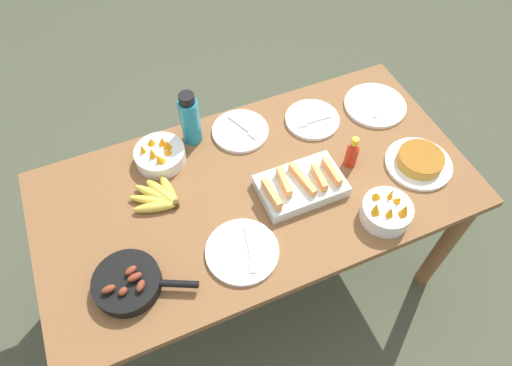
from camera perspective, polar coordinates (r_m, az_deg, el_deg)
name	(u,v)px	position (r m, az deg, el deg)	size (l,w,h in m)	color
ground_plane	(256,272)	(2.43, 0.00, -11.10)	(14.00, 14.00, 0.00)	#474C38
dining_table	(256,202)	(1.84, 0.00, -2.44)	(1.67, 0.86, 0.77)	brown
banana_bunch	(160,197)	(1.74, -11.97, -1.74)	(0.19, 0.17, 0.04)	gold
melon_tray	(301,185)	(1.73, 5.61, -0.28)	(0.32, 0.20, 0.10)	silver
skillet	(129,283)	(1.59, -15.63, -11.95)	(0.33, 0.23, 0.08)	black
frittata_plate_center	(419,161)	(1.91, 19.75, 2.57)	(0.26, 0.26, 0.06)	white
empty_plate_near_front	(375,105)	(2.09, 14.65, 9.38)	(0.27, 0.27, 0.02)	white
empty_plate_far_left	(312,120)	(1.98, 7.04, 7.87)	(0.23, 0.23, 0.02)	white
empty_plate_far_right	(242,252)	(1.60, -1.73, -8.56)	(0.26, 0.26, 0.02)	white
empty_plate_mid_edge	(240,131)	(1.92, -1.97, 6.52)	(0.24, 0.24, 0.02)	white
fruit_bowl_mango	(160,155)	(1.84, -11.91, 3.50)	(0.20, 0.20, 0.11)	white
fruit_bowl_citrus	(386,211)	(1.71, 15.98, -3.41)	(0.18, 0.18, 0.12)	white
water_bottle	(190,119)	(1.84, -8.24, 7.90)	(0.08, 0.08, 0.24)	teal
hot_sauce_bottle	(352,153)	(1.81, 11.92, 3.68)	(0.05, 0.05, 0.15)	#B72814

